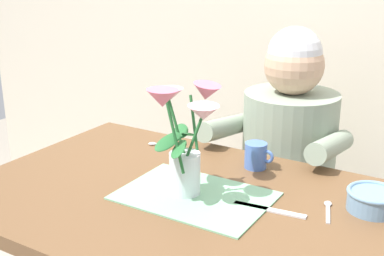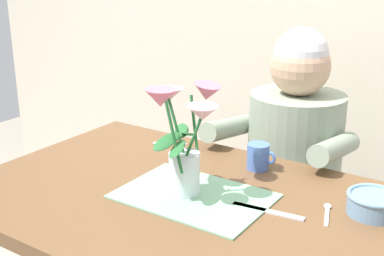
{
  "view_description": "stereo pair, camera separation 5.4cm",
  "coord_description": "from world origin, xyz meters",
  "px_view_note": "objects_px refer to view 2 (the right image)",
  "views": [
    {
      "loc": [
        0.68,
        -1.06,
        1.35
      ],
      "look_at": [
        -0.0,
        0.05,
        0.92
      ],
      "focal_mm": 47.63,
      "sensor_mm": 36.0,
      "label": 1
    },
    {
      "loc": [
        0.72,
        -1.03,
        1.35
      ],
      "look_at": [
        -0.0,
        0.05,
        0.92
      ],
      "focal_mm": 47.63,
      "sensor_mm": 36.0,
      "label": 2
    }
  ],
  "objects_px": {
    "flower_vase": "(185,136)",
    "ceramic_bowl": "(374,203)",
    "ceramic_mug": "(259,157)",
    "seated_person": "(292,182)",
    "dinner_knife": "(268,211)"
  },
  "relations": [
    {
      "from": "flower_vase",
      "to": "ceramic_bowl",
      "type": "bearing_deg",
      "value": 20.49
    },
    {
      "from": "flower_vase",
      "to": "ceramic_bowl",
      "type": "xyz_separation_m",
      "value": [
        0.46,
        0.17,
        -0.14
      ]
    },
    {
      "from": "ceramic_mug",
      "to": "seated_person",
      "type": "bearing_deg",
      "value": 93.41
    },
    {
      "from": "seated_person",
      "to": "ceramic_mug",
      "type": "xyz_separation_m",
      "value": [
        0.02,
        -0.33,
        0.22
      ]
    },
    {
      "from": "ceramic_mug",
      "to": "flower_vase",
      "type": "bearing_deg",
      "value": -107.24
    },
    {
      "from": "seated_person",
      "to": "ceramic_bowl",
      "type": "relative_size",
      "value": 8.35
    },
    {
      "from": "ceramic_bowl",
      "to": "ceramic_mug",
      "type": "xyz_separation_m",
      "value": [
        -0.37,
        0.1,
        0.01
      ]
    },
    {
      "from": "ceramic_bowl",
      "to": "dinner_knife",
      "type": "distance_m",
      "value": 0.26
    },
    {
      "from": "ceramic_bowl",
      "to": "dinner_knife",
      "type": "bearing_deg",
      "value": -148.02
    },
    {
      "from": "ceramic_bowl",
      "to": "ceramic_mug",
      "type": "height_order",
      "value": "ceramic_mug"
    },
    {
      "from": "seated_person",
      "to": "flower_vase",
      "type": "xyz_separation_m",
      "value": [
        -0.06,
        -0.6,
        0.35
      ]
    },
    {
      "from": "seated_person",
      "to": "ceramic_bowl",
      "type": "bearing_deg",
      "value": -44.31
    },
    {
      "from": "dinner_knife",
      "to": "ceramic_mug",
      "type": "xyz_separation_m",
      "value": [
        -0.15,
        0.24,
        0.04
      ]
    },
    {
      "from": "flower_vase",
      "to": "ceramic_bowl",
      "type": "height_order",
      "value": "flower_vase"
    },
    {
      "from": "seated_person",
      "to": "ceramic_mug",
      "type": "height_order",
      "value": "seated_person"
    }
  ]
}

